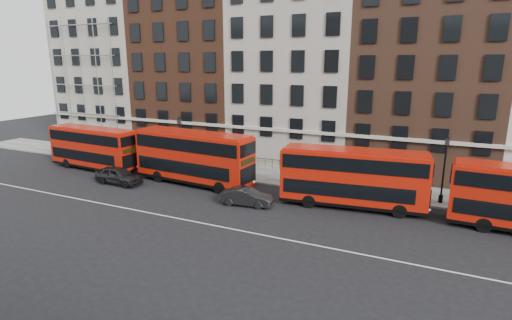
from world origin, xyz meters
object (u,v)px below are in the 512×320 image
at_px(bus_a, 93,147).
at_px(car_front, 246,197).
at_px(bus_c, 352,177).
at_px(bus_b, 193,156).
at_px(car_rear, 119,175).

bearing_deg(bus_a, car_front, -5.40).
bearing_deg(bus_c, car_front, -164.82).
bearing_deg(bus_b, car_rear, -150.38).
bearing_deg(car_rear, bus_b, -63.37).
height_order(car_rear, car_front, car_rear).
bearing_deg(car_front, bus_b, 58.37).
relative_size(bus_a, car_rear, 2.27).
xyz_separation_m(bus_c, car_front, (-7.42, -2.96, -1.75)).
bearing_deg(bus_b, car_front, -19.04).
height_order(bus_a, car_front, bus_a).
xyz_separation_m(car_rear, car_front, (12.94, -0.09, -0.12)).
relative_size(bus_c, car_rear, 2.38).
xyz_separation_m(bus_a, bus_b, (12.15, 0.00, 0.24)).
xyz_separation_m(bus_c, car_rear, (-20.36, -2.87, -1.63)).
bearing_deg(car_rear, car_front, -88.75).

